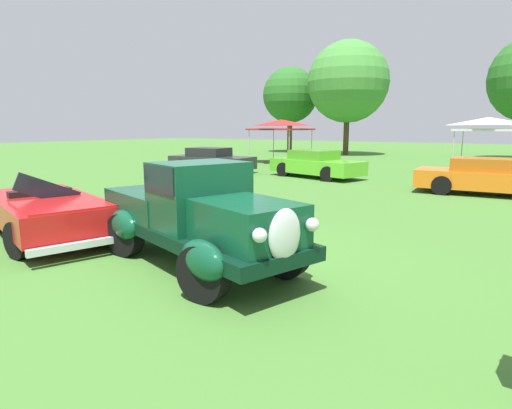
{
  "coord_description": "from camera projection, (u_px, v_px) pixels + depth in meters",
  "views": [
    {
      "loc": [
        4.4,
        -5.36,
        2.24
      ],
      "look_at": [
        0.19,
        0.79,
        0.88
      ],
      "focal_mm": 29.9,
      "sensor_mm": 36.0,
      "label": 1
    }
  ],
  "objects": [
    {
      "name": "ground_plane",
      "position": [
        220.0,
        261.0,
        7.2
      ],
      "size": [
        120.0,
        120.0,
        0.0
      ],
      "primitive_type": "plane",
      "color": "#42752D"
    },
    {
      "name": "feature_pickup_truck",
      "position": [
        197.0,
        214.0,
        6.85
      ],
      "size": [
        4.55,
        2.73,
        1.7
      ],
      "color": "black",
      "rests_on": "ground_plane"
    },
    {
      "name": "neighbor_convertible",
      "position": [
        48.0,
        211.0,
        8.59
      ],
      "size": [
        4.43,
        2.77,
        1.4
      ],
      "color": "red",
      "rests_on": "ground_plane"
    },
    {
      "name": "show_car_charcoal",
      "position": [
        211.0,
        160.0,
        21.38
      ],
      "size": [
        4.41,
        1.99,
        1.22
      ],
      "color": "#28282D",
      "rests_on": "ground_plane"
    },
    {
      "name": "show_car_lime",
      "position": [
        315.0,
        164.0,
        19.11
      ],
      "size": [
        4.61,
        2.69,
        1.22
      ],
      "color": "#60C62D",
      "rests_on": "ground_plane"
    },
    {
      "name": "show_car_orange",
      "position": [
        489.0,
        177.0,
        14.15
      ],
      "size": [
        4.71,
        2.06,
        1.22
      ],
      "color": "orange",
      "rests_on": "ground_plane"
    },
    {
      "name": "canopy_tent_left_field",
      "position": [
        281.0,
        124.0,
        26.78
      ],
      "size": [
        3.21,
        3.21,
        2.71
      ],
      "color": "#B7B7BC",
      "rests_on": "ground_plane"
    },
    {
      "name": "canopy_tent_center_field",
      "position": [
        488.0,
        123.0,
        20.51
      ],
      "size": [
        2.81,
        2.81,
        2.71
      ],
      "color": "#B7B7BC",
      "rests_on": "ground_plane"
    },
    {
      "name": "treeline_far_left",
      "position": [
        290.0,
        95.0,
        37.7
      ],
      "size": [
        4.84,
        4.84,
        7.46
      ],
      "color": "brown",
      "rests_on": "ground_plane"
    },
    {
      "name": "treeline_mid_left",
      "position": [
        348.0,
        82.0,
        33.81
      ],
      "size": [
        6.41,
        6.41,
        8.98
      ],
      "color": "#47331E",
      "rests_on": "ground_plane"
    }
  ]
}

